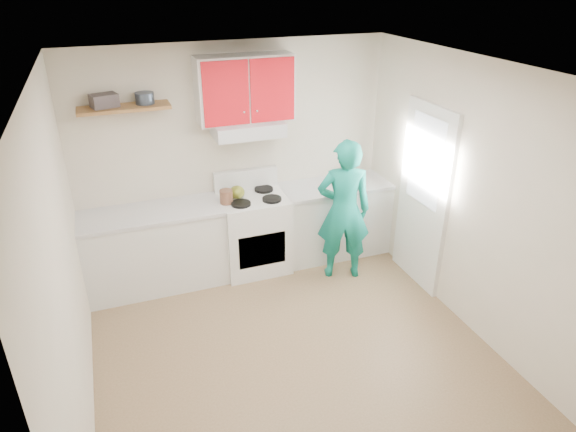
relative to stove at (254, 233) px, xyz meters
name	(u,v)px	position (x,y,z in m)	size (l,w,h in m)	color
floor	(293,350)	(-0.10, -1.57, -0.46)	(3.80, 3.80, 0.00)	brown
ceiling	(295,72)	(-0.10, -1.57, 2.14)	(3.60, 3.80, 0.04)	white
back_wall	(235,158)	(-0.10, 0.32, 0.84)	(3.60, 0.04, 2.60)	beige
front_wall	(423,388)	(-0.10, -3.47, 0.84)	(3.60, 0.04, 2.60)	beige
left_wall	(64,270)	(-1.90, -1.57, 0.84)	(0.04, 3.80, 2.60)	beige
right_wall	(471,199)	(1.70, -1.57, 0.84)	(0.04, 3.80, 2.60)	beige
door	(423,198)	(1.68, -0.88, 0.56)	(0.05, 0.85, 2.05)	white
door_glass	(426,161)	(1.65, -0.88, 0.99)	(0.01, 0.55, 0.95)	white
counter_left	(155,249)	(-1.14, 0.02, -0.01)	(1.52, 0.60, 0.90)	silver
counter_right	(333,219)	(1.04, 0.02, -0.01)	(1.32, 0.60, 0.90)	silver
stove	(254,233)	(0.00, 0.00, 0.00)	(0.76, 0.65, 0.92)	white
range_hood	(248,129)	(0.00, 0.10, 1.24)	(0.76, 0.44, 0.15)	silver
upper_cabinets	(245,89)	(0.00, 0.16, 1.66)	(1.02, 0.33, 0.70)	#B60F18
shelf	(124,108)	(-1.25, 0.18, 1.56)	(0.90, 0.30, 0.04)	brown
books	(104,101)	(-1.43, 0.20, 1.64)	(0.25, 0.18, 0.13)	#443C3F
tin	(145,98)	(-1.04, 0.20, 1.63)	(0.19, 0.19, 0.11)	#333D4C
kettle	(237,192)	(-0.17, 0.04, 0.53)	(0.17, 0.17, 0.15)	olive
crock	(226,198)	(-0.32, -0.05, 0.53)	(0.15, 0.15, 0.17)	brown
cutting_board	(310,190)	(0.71, 0.00, 0.45)	(0.30, 0.22, 0.02)	olive
silicone_mat	(367,179)	(1.51, 0.08, 0.44)	(0.32, 0.27, 0.01)	red
person	(344,211)	(0.91, -0.51, 0.37)	(0.61, 0.40, 1.66)	#0E8372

